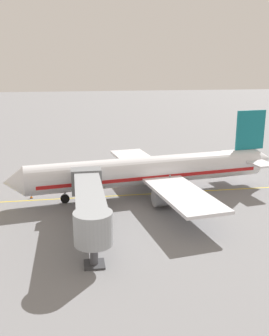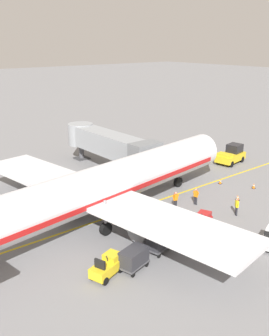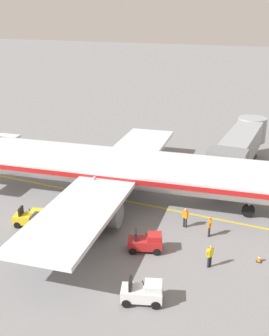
{
  "view_description": "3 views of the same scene",
  "coord_description": "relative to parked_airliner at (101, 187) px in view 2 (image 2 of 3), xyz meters",
  "views": [
    {
      "loc": [
        -47.2,
        9.96,
        16.85
      ],
      "look_at": [
        2.5,
        1.76,
        3.0
      ],
      "focal_mm": 40.63,
      "sensor_mm": 36.0,
      "label": 1
    },
    {
      "loc": [
        26.55,
        -17.86,
        15.48
      ],
      "look_at": [
        -0.29,
        3.97,
        4.02
      ],
      "focal_mm": 41.21,
      "sensor_mm": 36.0,
      "label": 2
    },
    {
      "loc": [
        31.01,
        15.36,
        16.44
      ],
      "look_at": [
        0.87,
        1.6,
        3.82
      ],
      "focal_mm": 43.47,
      "sensor_mm": 36.0,
      "label": 3
    }
  ],
  "objects": [
    {
      "name": "pushback_tractor",
      "position": [
        -3.42,
        23.08,
        -2.09
      ],
      "size": [
        2.84,
        4.68,
        2.4
      ],
      "color": "gold",
      "rests_on": "ground"
    },
    {
      "name": "safety_cone_wing_tip",
      "position": [
        4.05,
        17.42,
        -2.9
      ],
      "size": [
        0.36,
        0.36,
        0.59
      ],
      "color": "black",
      "rests_on": "ground"
    },
    {
      "name": "parked_airliner",
      "position": [
        0.0,
        0.0,
        0.0
      ],
      "size": [
        30.44,
        37.3,
        10.63
      ],
      "color": "silver",
      "rests_on": "ground"
    },
    {
      "name": "safety_cone_nose_left",
      "position": [
        4.98,
        13.3,
        -2.9
      ],
      "size": [
        0.36,
        0.36,
        0.59
      ],
      "color": "black",
      "rests_on": "ground"
    },
    {
      "name": "ground_crew_wing_walker",
      "position": [
        7.07,
        10.24,
        -2.23
      ],
      "size": [
        0.66,
        0.46,
        1.69
      ],
      "color": "#232328",
      "rests_on": "ground"
    },
    {
      "name": "baggage_cart_front",
      "position": [
        7.29,
        0.29,
        -2.24
      ],
      "size": [
        1.8,
        2.98,
        1.58
      ],
      "color": "#4C4C51",
      "rests_on": "ground"
    },
    {
      "name": "baggage_tug_lead",
      "position": [
        7.43,
        -4.69,
        -2.47
      ],
      "size": [
        1.93,
        2.75,
        1.62
      ],
      "color": "gold",
      "rests_on": "ground"
    },
    {
      "name": "baggage_tug_trailing",
      "position": [
        7.01,
        5.48,
        -2.47
      ],
      "size": [
        2.04,
        2.77,
        1.62
      ],
      "color": "#B21E1E",
      "rests_on": "ground"
    },
    {
      "name": "jet_bridge",
      "position": [
        -11.15,
        8.69,
        0.27
      ],
      "size": [
        16.15,
        3.5,
        4.98
      ],
      "color": "#93999E",
      "rests_on": "ground"
    },
    {
      "name": "safety_cone_nose_right",
      "position": [
        0.8,
        15.7,
        -2.9
      ],
      "size": [
        0.36,
        0.36,
        0.59
      ],
      "color": "black",
      "rests_on": "ground"
    },
    {
      "name": "gate_lead_in_line",
      "position": [
        -0.06,
        0.09,
        -3.18
      ],
      "size": [
        0.24,
        80.0,
        0.01
      ],
      "primitive_type": "cube",
      "color": "gold",
      "rests_on": "ground"
    },
    {
      "name": "ground_plane",
      "position": [
        -0.06,
        0.09,
        -3.19
      ],
      "size": [
        400.0,
        400.0,
        0.0
      ],
      "primitive_type": "plane",
      "color": "slate"
    },
    {
      "name": "ground_crew_marshaller",
      "position": [
        2.37,
        6.96,
        -2.23
      ],
      "size": [
        0.32,
        0.73,
        1.69
      ],
      "color": "#232328",
      "rests_on": "ground"
    },
    {
      "name": "baggage_cart_second_in_train",
      "position": [
        7.99,
        -2.79,
        -2.24
      ],
      "size": [
        1.8,
        2.98,
        1.58
      ],
      "color": "#4C4C51",
      "rests_on": "ground"
    },
    {
      "name": "ground_crew_loader",
      "position": [
        3.0,
        9.14,
        -2.23
      ],
      "size": [
        0.73,
        0.28,
        1.69
      ],
      "color": "#232328",
      "rests_on": "ground"
    }
  ]
}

